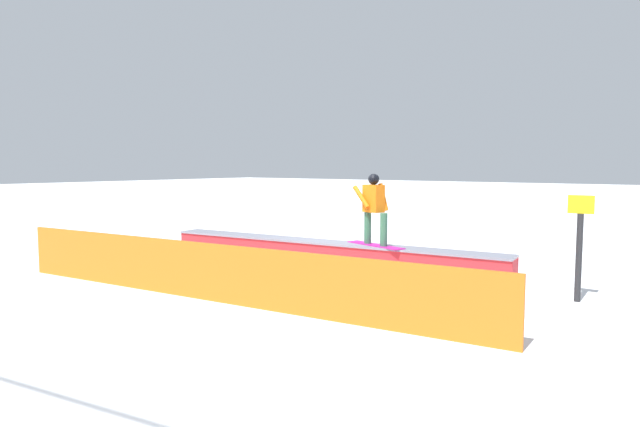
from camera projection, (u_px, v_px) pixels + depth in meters
The scene contains 5 objects.
ground_plane at pixel (325, 273), 11.55m from camera, with size 120.00×120.00×0.00m, color white.
grind_box at pixel (325, 258), 11.52m from camera, with size 7.69×1.34×0.66m.
snowboarder at pixel (374, 206), 10.87m from camera, with size 1.43×0.66×1.42m.
safety_fence at pixel (216, 273), 9.08m from camera, with size 9.68×0.06×0.96m, color orange.
trail_marker at pixel (579, 245), 9.04m from camera, with size 0.40×0.10×1.76m.
Camera 1 is at (-6.70, 9.21, 2.26)m, focal length 31.00 mm.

